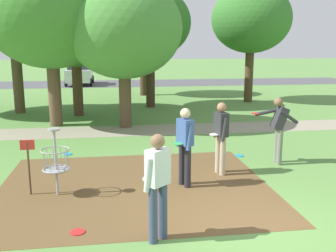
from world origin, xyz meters
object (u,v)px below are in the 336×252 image
Objects in this scene: disc_golf_basket at (53,159)px; frisbee_far_left at (68,154)px; tree_near_right at (12,4)px; tree_far_right at (150,23)px; tree_near_left at (251,19)px; tree_far_center at (124,29)px; parked_car_leftmost at (80,73)px; player_foreground_watching at (221,134)px; player_waiting_right at (279,126)px; player_throwing at (158,181)px; frisbee_near_basket at (239,156)px; tree_far_left at (143,21)px; tree_mid_left at (75,29)px; frisbee_by_tee at (78,232)px; tree_mid_center at (50,11)px; player_waiting_left at (185,143)px.

disc_golf_basket is 5.69× the size of frisbee_far_left.
tree_far_right is at bearing 7.81° from tree_near_right.
tree_near_left is 8.93m from tree_far_center.
tree_far_center is (1.75, 3.52, 3.56)m from frisbee_far_left.
parked_car_leftmost is (-4.35, 11.75, -3.10)m from tree_far_right.
player_foreground_watching is 12.86m from tree_near_left.
player_foreground_watching is at bearing -160.90° from player_waiting_right.
tree_near_left reaches higher than frisbee_far_left.
tree_far_center is at bearing -139.77° from tree_near_left.
tree_near_left is (6.60, 14.44, 3.35)m from player_throwing.
disc_golf_basket is 0.81× the size of player_foreground_watching.
frisbee_near_basket is 0.04× the size of tree_far_left.
frisbee_near_basket is 9.39m from tree_mid_left.
player_throwing is 13.94m from tree_near_right.
tree_mid_left is at bearing 100.60° from player_throwing.
tree_mid_left reaches higher than frisbee_near_basket.
frisbee_near_basket is at bearing -83.49° from tree_far_left.
tree_mid_center is at bearing 99.76° from frisbee_by_tee.
tree_near_right is 3.82m from tree_mid_center.
tree_near_right reaches higher than tree_far_center.
player_waiting_left is 0.27× the size of tree_mid_center.
tree_far_right is at bearing -90.34° from tree_far_left.
player_waiting_right reaches higher than disc_golf_basket.
tree_near_left reaches higher than frisbee_near_basket.
tree_near_left reaches higher than player_waiting_right.
tree_mid_left is 0.85× the size of tree_far_left.
tree_near_left reaches higher than player_throwing.
frisbee_far_left is at bearing -86.53° from parked_car_leftmost.
tree_far_right is at bearing 103.29° from player_waiting_right.
tree_near_right is 8.14m from tree_far_left.
player_foreground_watching is 0.32× the size of tree_far_center.
parked_car_leftmost is at bearing 99.96° from player_waiting_left.
parked_car_leftmost is at bearing 105.94° from frisbee_near_basket.
tree_mid_left reaches higher than player_throwing.
frisbee_near_basket is 21.60m from parked_car_leftmost.
tree_far_right is at bearing 99.95° from frisbee_near_basket.
tree_far_right is (-0.03, -4.60, -0.40)m from tree_far_left.
player_foreground_watching reaches higher than frisbee_far_left.
tree_near_right is at bearing 132.93° from player_waiting_right.
tree_far_left is at bearing 99.02° from player_waiting_right.
parked_car_leftmost is (-4.99, 22.12, -0.05)m from player_foreground_watching.
player_throwing is 5.24m from frisbee_near_basket.
player_waiting_right is at bearing -54.21° from tree_far_center.
tree_near_left reaches higher than tree_mid_left.
player_waiting_left is at bearing -80.71° from tree_far_center.
disc_golf_basket is at bearing -88.57° from frisbee_far_left.
player_foreground_watching is 12.23m from tree_near_right.
tree_far_left is at bearing -58.52° from parked_car_leftmost.
frisbee_far_left is at bearing -78.34° from tree_mid_center.
tree_far_center reaches higher than parked_car_leftmost.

